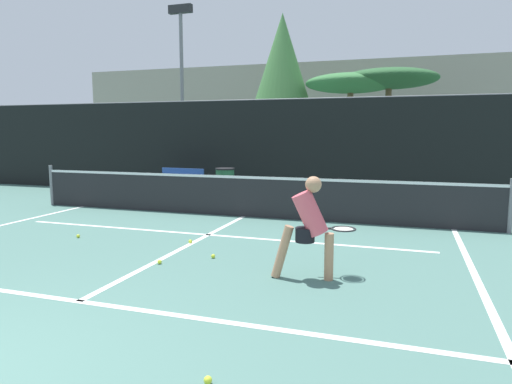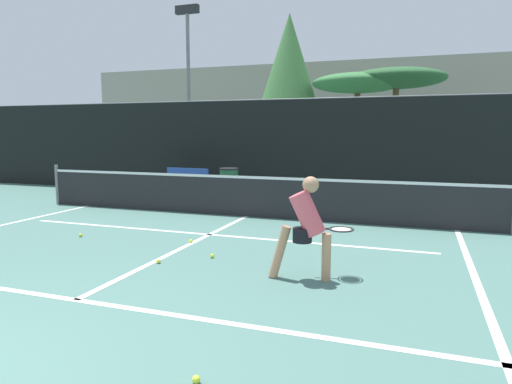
% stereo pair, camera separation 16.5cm
% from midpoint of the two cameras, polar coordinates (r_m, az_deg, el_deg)
% --- Properties ---
extents(court_baseline_near, '(11.00, 0.10, 0.01)m').
position_cam_midpoint_polar(court_baseline_near, '(5.86, -22.03, -12.56)').
color(court_baseline_near, white).
rests_on(court_baseline_near, ground).
extents(court_service_line, '(8.25, 0.10, 0.01)m').
position_cam_midpoint_polar(court_service_line, '(8.81, -6.52, -5.33)').
color(court_service_line, white).
rests_on(court_service_line, ground).
extents(court_center_mark, '(0.10, 5.64, 0.01)m').
position_cam_midpoint_polar(court_center_mark, '(8.10, -8.97, -6.53)').
color(court_center_mark, white).
rests_on(court_center_mark, ground).
extents(court_sideline_right, '(0.10, 6.64, 0.01)m').
position_cam_midpoint_polar(court_sideline_right, '(7.29, 24.82, -8.75)').
color(court_sideline_right, white).
rests_on(court_sideline_right, ground).
extents(net, '(11.09, 0.09, 1.07)m').
position_cam_midpoint_polar(net, '(10.54, -1.99, -0.36)').
color(net, slate).
rests_on(net, ground).
extents(fence_back, '(24.00, 0.06, 2.93)m').
position_cam_midpoint_polar(fence_back, '(13.72, 3.01, 5.45)').
color(fence_back, black).
rests_on(fence_back, ground).
extents(player_practicing, '(1.12, 0.64, 1.39)m').
position_cam_midpoint_polar(player_practicing, '(6.07, 5.92, -3.90)').
color(player_practicing, tan).
rests_on(player_practicing, ground).
extents(tennis_ball_scattered_0, '(0.07, 0.07, 0.07)m').
position_cam_midpoint_polar(tennis_ball_scattered_0, '(7.05, -12.62, -8.51)').
color(tennis_ball_scattered_0, '#D1E033').
rests_on(tennis_ball_scattered_0, ground).
extents(tennis_ball_scattered_1, '(0.07, 0.07, 0.07)m').
position_cam_midpoint_polar(tennis_ball_scattered_1, '(8.21, -8.78, -6.12)').
color(tennis_ball_scattered_1, '#D1E033').
rests_on(tennis_ball_scattered_1, ground).
extents(tennis_ball_scattered_2, '(0.07, 0.07, 0.07)m').
position_cam_midpoint_polar(tennis_ball_scattered_2, '(3.89, -7.34, -22.28)').
color(tennis_ball_scattered_2, '#D1E033').
rests_on(tennis_ball_scattered_2, ground).
extents(tennis_ball_scattered_3, '(0.07, 0.07, 0.07)m').
position_cam_midpoint_polar(tennis_ball_scattered_3, '(7.22, -6.03, -7.98)').
color(tennis_ball_scattered_3, '#D1E033').
rests_on(tennis_ball_scattered_3, ground).
extents(tennis_ball_scattered_4, '(0.07, 0.07, 0.07)m').
position_cam_midpoint_polar(tennis_ball_scattered_4, '(9.17, -21.82, -5.13)').
color(tennis_ball_scattered_4, '#D1E033').
rests_on(tennis_ball_scattered_4, ground).
extents(courtside_bench, '(1.47, 0.48, 0.86)m').
position_cam_midpoint_polar(courtside_bench, '(13.96, -9.69, 1.29)').
color(courtside_bench, '#2D519E').
rests_on(courtside_bench, ground).
extents(trash_bin, '(0.55, 0.55, 0.94)m').
position_cam_midpoint_polar(trash_bin, '(12.97, -4.26, 0.94)').
color(trash_bin, '#28603D').
rests_on(trash_bin, ground).
extents(parked_car, '(1.73, 4.01, 1.45)m').
position_cam_midpoint_polar(parked_car, '(17.62, 18.69, 2.77)').
color(parked_car, maroon).
rests_on(parked_car, ground).
extents(floodlight_mast, '(1.10, 0.24, 7.49)m').
position_cam_midpoint_polar(floodlight_mast, '(21.40, -9.51, 15.21)').
color(floodlight_mast, slate).
rests_on(floodlight_mast, ground).
extents(tree_west, '(4.26, 4.26, 4.67)m').
position_cam_midpoint_polar(tree_west, '(22.53, 11.54, 13.06)').
color(tree_west, brown).
rests_on(tree_west, ground).
extents(tree_mid, '(2.93, 2.93, 7.81)m').
position_cam_midpoint_polar(tree_mid, '(23.81, 3.10, 16.11)').
color(tree_mid, brown).
rests_on(tree_mid, ground).
extents(tree_east, '(4.43, 4.43, 4.82)m').
position_cam_midpoint_polar(tree_east, '(22.48, 16.09, 13.33)').
color(tree_east, brown).
rests_on(tree_east, ground).
extents(building_far, '(36.00, 2.40, 6.14)m').
position_cam_midpoint_polar(building_far, '(29.26, 11.39, 9.59)').
color(building_far, gray).
rests_on(building_far, ground).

